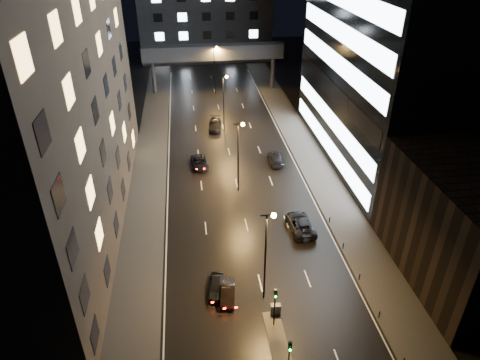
# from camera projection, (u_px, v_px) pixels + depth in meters

# --- Properties ---
(ground) EXTENTS (160.00, 160.00, 0.00)m
(ground) POSITION_uv_depth(u_px,v_px,m) (229.00, 151.00, 69.54)
(ground) COLOR black
(ground) RESTS_ON ground
(sidewalk_left) EXTENTS (5.00, 110.00, 0.15)m
(sidewalk_left) POSITION_uv_depth(u_px,v_px,m) (149.00, 171.00, 63.85)
(sidewalk_left) COLOR #383533
(sidewalk_left) RESTS_ON ground
(sidewalk_right) EXTENTS (5.00, 110.00, 0.15)m
(sidewalk_right) POSITION_uv_depth(u_px,v_px,m) (312.00, 161.00, 66.63)
(sidewalk_right) COLOR #383533
(sidewalk_right) RESTS_ON ground
(building_left) EXTENTS (15.00, 48.00, 40.00)m
(building_left) POSITION_uv_depth(u_px,v_px,m) (22.00, 60.00, 43.15)
(building_left) COLOR #2D2319
(building_left) RESTS_ON ground
(building_right_low) EXTENTS (10.00, 18.00, 12.00)m
(building_right_low) POSITION_uv_depth(u_px,v_px,m) (462.00, 227.00, 42.30)
(building_right_low) COLOR black
(building_right_low) RESTS_ON ground
(building_right_glass) EXTENTS (20.00, 36.00, 45.00)m
(building_right_glass) POSITION_uv_depth(u_px,v_px,m) (415.00, 5.00, 57.36)
(building_right_glass) COLOR black
(building_right_glass) RESTS_ON ground
(building_far) EXTENTS (34.00, 14.00, 25.00)m
(building_far) POSITION_uv_depth(u_px,v_px,m) (205.00, 10.00, 112.48)
(building_far) COLOR #333335
(building_far) RESTS_ON ground
(skybridge) EXTENTS (30.00, 3.00, 10.00)m
(skybridge) POSITION_uv_depth(u_px,v_px,m) (213.00, 53.00, 90.79)
(skybridge) COLOR #333335
(skybridge) RESTS_ON ground
(median_island) EXTENTS (1.60, 8.00, 0.15)m
(median_island) POSITION_uv_depth(u_px,v_px,m) (279.00, 348.00, 37.19)
(median_island) COLOR #383533
(median_island) RESTS_ON ground
(traffic_signal_near) EXTENTS (0.28, 0.34, 4.40)m
(traffic_signal_near) POSITION_uv_depth(u_px,v_px,m) (275.00, 301.00, 37.76)
(traffic_signal_near) COLOR black
(traffic_signal_near) RESTS_ON median_island
(traffic_signal_far) EXTENTS (0.28, 0.34, 4.40)m
(traffic_signal_far) POSITION_uv_depth(u_px,v_px,m) (289.00, 355.00, 33.08)
(traffic_signal_far) COLOR black
(traffic_signal_far) RESTS_ON median_island
(bollard_row) EXTENTS (0.12, 25.12, 0.90)m
(bollard_row) POSITION_uv_depth(u_px,v_px,m) (369.00, 295.00, 41.93)
(bollard_row) COLOR black
(bollard_row) RESTS_ON ground
(streetlight_near) EXTENTS (1.45, 0.50, 10.15)m
(streetlight_near) POSITION_uv_depth(u_px,v_px,m) (267.00, 246.00, 38.98)
(streetlight_near) COLOR black
(streetlight_near) RESTS_ON ground
(streetlight_mid_a) EXTENTS (1.45, 0.50, 10.15)m
(streetlight_mid_a) POSITION_uv_depth(u_px,v_px,m) (239.00, 149.00, 56.01)
(streetlight_mid_a) COLOR black
(streetlight_mid_a) RESTS_ON ground
(streetlight_mid_b) EXTENTS (1.45, 0.50, 10.15)m
(streetlight_mid_b) POSITION_uv_depth(u_px,v_px,m) (224.00, 96.00, 73.03)
(streetlight_mid_b) COLOR black
(streetlight_mid_b) RESTS_ON ground
(streetlight_far) EXTENTS (1.45, 0.50, 10.15)m
(streetlight_far) POSITION_uv_depth(u_px,v_px,m) (215.00, 64.00, 90.05)
(streetlight_far) COLOR black
(streetlight_far) RESTS_ON ground
(car_away_a) EXTENTS (1.98, 3.97, 1.30)m
(car_away_a) POSITION_uv_depth(u_px,v_px,m) (216.00, 287.00, 42.68)
(car_away_a) COLOR black
(car_away_a) RESTS_ON ground
(car_away_b) EXTENTS (1.89, 4.06, 1.29)m
(car_away_b) POSITION_uv_depth(u_px,v_px,m) (228.00, 292.00, 42.02)
(car_away_b) COLOR black
(car_away_b) RESTS_ON ground
(car_away_c) EXTENTS (2.76, 5.06, 1.35)m
(car_away_c) POSITION_uv_depth(u_px,v_px,m) (200.00, 162.00, 64.93)
(car_away_c) COLOR black
(car_away_c) RESTS_ON ground
(car_away_d) EXTENTS (2.73, 5.63, 1.58)m
(car_away_d) POSITION_uv_depth(u_px,v_px,m) (215.00, 125.00, 76.84)
(car_away_d) COLOR black
(car_away_d) RESTS_ON ground
(car_toward_a) EXTENTS (2.95, 5.93, 1.62)m
(car_toward_a) POSITION_uv_depth(u_px,v_px,m) (300.00, 224.00, 51.33)
(car_toward_a) COLOR black
(car_toward_a) RESTS_ON ground
(car_toward_b) EXTENTS (2.52, 5.27, 1.48)m
(car_toward_b) POSITION_uv_depth(u_px,v_px,m) (276.00, 158.00, 65.92)
(car_toward_b) COLOR black
(car_toward_b) RESTS_ON ground
(utility_cabinet) EXTENTS (0.95, 0.57, 1.17)m
(utility_cabinet) POSITION_uv_depth(u_px,v_px,m) (276.00, 309.00, 40.05)
(utility_cabinet) COLOR #47484A
(utility_cabinet) RESTS_ON median_island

